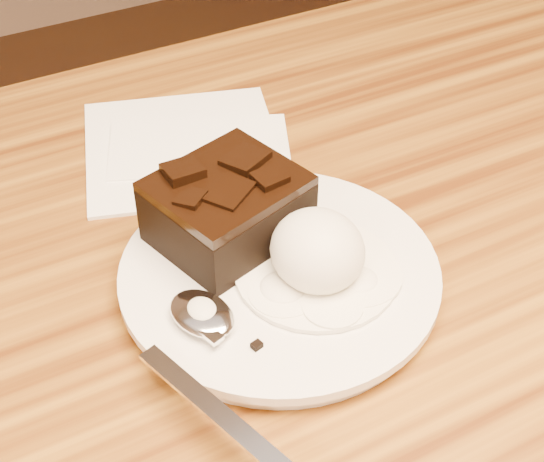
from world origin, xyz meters
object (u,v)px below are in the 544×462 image
brownie (228,212)px  ice_cream_scoop (317,250)px  plate (279,278)px  spoon (202,316)px  napkin (182,146)px

brownie → ice_cream_scoop: ice_cream_scoop is taller
plate → brownie: bearing=109.4°
spoon → napkin: (0.07, 0.19, -0.02)m
plate → ice_cream_scoop: 0.04m
spoon → napkin: size_ratio=1.20×
brownie → ice_cream_scoop: (0.03, -0.06, -0.00)m
spoon → ice_cream_scoop: bearing=-15.0°
plate → brownie: size_ratio=2.32×
brownie → ice_cream_scoop: bearing=-60.6°
spoon → plate: bearing=-0.4°
spoon → napkin: spoon is taller
plate → brownie: 0.05m
plate → ice_cream_scoop: size_ratio=3.32×
brownie → spoon: 0.08m
plate → napkin: plate is taller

